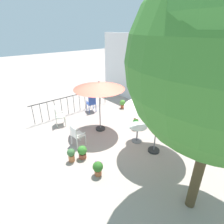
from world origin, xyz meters
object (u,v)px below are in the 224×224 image
cafe_table_0 (137,131)px  potted_plant_7 (82,152)px  potted_plant_5 (163,127)px  patio_chair_1 (76,134)px  potted_plant_6 (137,114)px  patio_umbrella_1 (159,104)px  patio_chair_2 (58,115)px  potted_plant_2 (136,124)px  potted_plant_3 (98,168)px  patio_chair_0 (91,103)px  potted_plant_0 (123,103)px  patio_umbrella_0 (99,86)px  potted_plant_4 (71,155)px  potted_plant_1 (150,117)px

cafe_table_0 → potted_plant_7: bearing=-103.1°
potted_plant_5 → patio_chair_1: bearing=-116.6°
potted_plant_7 → potted_plant_6: bearing=102.7°
patio_chair_1 → potted_plant_7: bearing=-16.9°
patio_umbrella_1 → potted_plant_6: patio_umbrella_1 is taller
patio_chair_2 → potted_plant_5: bearing=40.1°
patio_chair_1 → potted_plant_6: (-0.06, 3.58, -0.28)m
cafe_table_0 → potted_plant_2: 1.04m
potted_plant_3 → potted_plant_7: 1.04m
potted_plant_2 → patio_chair_0: bearing=-171.0°
potted_plant_3 → potted_plant_5: potted_plant_5 is taller
patio_umbrella_1 → potted_plant_0: size_ratio=4.70×
patio_umbrella_0 → potted_plant_4: (1.11, -2.11, -1.83)m
potted_plant_3 → potted_plant_5: (-0.16, 3.67, 0.04)m
patio_umbrella_0 → patio_chair_2: patio_umbrella_0 is taller
cafe_table_0 → patio_chair_0: 3.68m
potted_plant_0 → potted_plant_4: (2.26, -4.62, -0.01)m
patio_umbrella_1 → patio_chair_0: bearing=176.9°
patio_chair_0 → potted_plant_4: (3.02, -2.94, -0.26)m
patio_umbrella_1 → potted_plant_2: size_ratio=4.88×
patio_chair_0 → potted_plant_5: 4.15m
cafe_table_0 → potted_plant_4: bearing=-103.5°
potted_plant_4 → potted_plant_2: bearing=91.5°
cafe_table_0 → patio_chair_2: (-3.42, -1.87, 0.04)m
patio_umbrella_0 → patio_chair_1: (0.41, -1.48, -1.58)m
potted_plant_2 → potted_plant_7: size_ratio=0.96×
potted_plant_2 → potted_plant_7: bearing=-86.3°
potted_plant_0 → potted_plant_2: (2.17, -1.21, -0.02)m
patio_chair_1 → potted_plant_0: (-1.56, 3.98, -0.24)m
patio_umbrella_1 → potted_plant_1: bearing=132.9°
potted_plant_7 → patio_umbrella_1: bearing=58.1°
cafe_table_0 → patio_chair_2: bearing=-151.4°
patio_chair_0 → potted_plant_6: patio_chair_0 is taller
patio_umbrella_1 → patio_chair_0: 4.79m
potted_plant_3 → potted_plant_2: bearing=111.8°
potted_plant_5 → potted_plant_3: bearing=-87.5°
potted_plant_5 → potted_plant_4: bearing=-103.8°
patio_umbrella_1 → potted_plant_7: bearing=-121.9°
cafe_table_0 → potted_plant_0: 3.49m
patio_umbrella_1 → potted_plant_0: 4.58m
patio_chair_2 → potted_plant_0: 3.83m
cafe_table_0 → potted_plant_4: (-0.65, -2.70, -0.23)m
potted_plant_6 → potted_plant_4: bearing=-79.8°
patio_chair_0 → potted_plant_4: 4.22m
patio_umbrella_1 → patio_chair_1: (-2.24, -2.06, -1.45)m
potted_plant_0 → potted_plant_5: bearing=-10.8°
patio_umbrella_0 → cafe_table_0: patio_umbrella_0 is taller
potted_plant_4 → potted_plant_6: 4.28m
patio_chair_0 → potted_plant_3: patio_chair_0 is taller
potted_plant_3 → patio_umbrella_0: bearing=141.7°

